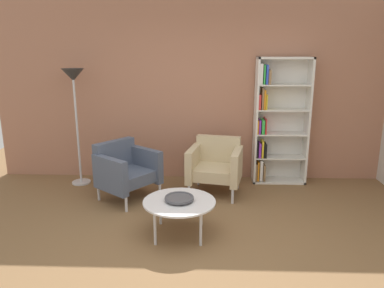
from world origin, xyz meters
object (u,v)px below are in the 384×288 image
decorative_bowl (179,198)px  floor_lamp_torchiere (74,89)px  coffee_table_low (179,203)px  bookshelf_tall (276,122)px  armchair_by_bookshelf (216,165)px  armchair_spare_guest (125,169)px

decorative_bowl → floor_lamp_torchiere: size_ratio=0.18×
decorative_bowl → coffee_table_low: bearing=-104.0°
decorative_bowl → bookshelf_tall: bearing=53.0°
decorative_bowl → armchair_by_bookshelf: (0.43, 1.28, -0.02)m
floor_lamp_torchiere → bookshelf_tall: bearing=4.0°
coffee_table_low → floor_lamp_torchiere: 2.51m
coffee_table_low → bookshelf_tall: bearing=53.0°
decorative_bowl → armchair_spare_guest: armchair_spare_guest is taller
bookshelf_tall → decorative_bowl: (-1.34, -1.78, -0.50)m
decorative_bowl → armchair_by_bookshelf: size_ratio=0.39×
decorative_bowl → floor_lamp_torchiere: 2.48m
armchair_spare_guest → floor_lamp_torchiere: 1.43m
coffee_table_low → armchair_spare_guest: (-0.81, 1.02, 0.04)m
bookshelf_tall → armchair_spare_guest: size_ratio=2.00×
armchair_spare_guest → decorative_bowl: bearing=-103.2°
coffee_table_low → armchair_by_bookshelf: 1.35m
floor_lamp_torchiere → armchair_spare_guest: bearing=-34.0°
bookshelf_tall → coffee_table_low: 2.30m
armchair_by_bookshelf → armchair_spare_guest: 1.27m
bookshelf_tall → armchair_by_bookshelf: bearing=-151.4°
bookshelf_tall → armchair_by_bookshelf: 1.16m
bookshelf_tall → decorative_bowl: bookshelf_tall is taller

